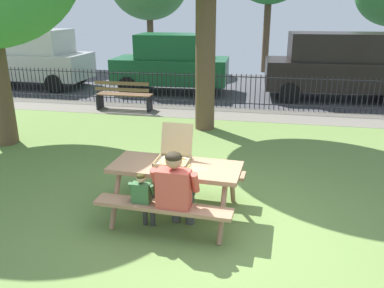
# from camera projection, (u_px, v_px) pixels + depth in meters

# --- Properties ---
(ground) EXTENTS (28.00, 10.83, 0.02)m
(ground) POSITION_uv_depth(u_px,v_px,m) (227.00, 186.00, 6.58)
(ground) COLOR olive
(cobblestone_walkway) EXTENTS (28.00, 1.40, 0.01)m
(cobblestone_walkway) POSITION_uv_depth(u_px,v_px,m) (246.00, 115.00, 10.95)
(cobblestone_walkway) COLOR slate
(street_asphalt) EXTENTS (28.00, 6.21, 0.01)m
(street_asphalt) POSITION_uv_depth(u_px,v_px,m) (252.00, 89.00, 14.47)
(street_asphalt) COLOR #424247
(picnic_table_foreground) EXTENTS (1.88, 1.57, 0.79)m
(picnic_table_foreground) POSITION_uv_depth(u_px,v_px,m) (176.00, 177.00, 5.48)
(picnic_table_foreground) COLOR #A67859
(picnic_table_foreground) RESTS_ON ground
(pizza_box_open) EXTENTS (0.47, 0.55, 0.50)m
(pizza_box_open) POSITION_uv_depth(u_px,v_px,m) (174.00, 155.00, 5.54)
(pizza_box_open) COLOR tan
(pizza_box_open) RESTS_ON picnic_table_foreground
(pizza_slice_on_table) EXTENTS (0.28, 0.17, 0.02)m
(pizza_slice_on_table) POSITION_uv_depth(u_px,v_px,m) (195.00, 168.00, 5.32)
(pizza_slice_on_table) COLOR #F8DE6A
(pizza_slice_on_table) RESTS_ON picnic_table_foreground
(adult_at_table) EXTENTS (0.62, 0.61, 1.19)m
(adult_at_table) POSITION_uv_depth(u_px,v_px,m) (176.00, 189.00, 4.96)
(adult_at_table) COLOR #454545
(adult_at_table) RESTS_ON ground
(child_at_table) EXTENTS (0.35, 0.34, 0.86)m
(child_at_table) POSITION_uv_depth(u_px,v_px,m) (144.00, 196.00, 5.08)
(child_at_table) COLOR #373737
(child_at_table) RESTS_ON ground
(iron_fence_streetside) EXTENTS (21.02, 0.03, 1.01)m
(iron_fence_streetside) POSITION_uv_depth(u_px,v_px,m) (248.00, 91.00, 11.42)
(iron_fence_streetside) COLOR black
(iron_fence_streetside) RESTS_ON ground
(park_bench_left) EXTENTS (1.60, 0.46, 0.85)m
(park_bench_left) POSITION_uv_depth(u_px,v_px,m) (124.00, 96.00, 11.32)
(park_bench_left) COLOR brown
(park_bench_left) RESTS_ON ground
(parked_car_left) EXTENTS (4.65, 2.07, 2.08)m
(parked_car_left) POSITION_uv_depth(u_px,v_px,m) (27.00, 57.00, 14.51)
(parked_car_left) COLOR #BDB9B5
(parked_car_left) RESTS_ON ground
(parked_car_center) EXTENTS (3.96, 1.96, 1.98)m
(parked_car_center) POSITION_uv_depth(u_px,v_px,m) (171.00, 63.00, 13.54)
(parked_car_center) COLOR #15522C
(parked_car_center) RESTS_ON ground
(parked_car_right) EXTENTS (4.68, 2.13, 2.08)m
(parked_car_right) POSITION_uv_depth(u_px,v_px,m) (340.00, 65.00, 12.49)
(parked_car_right) COLOR black
(parked_car_right) RESTS_ON ground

